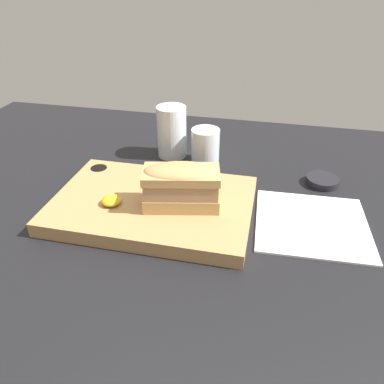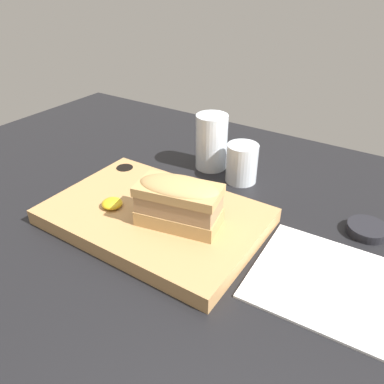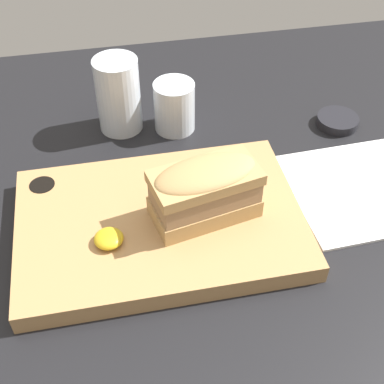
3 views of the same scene
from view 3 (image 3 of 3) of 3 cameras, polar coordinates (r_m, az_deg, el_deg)
dining_table at (r=71.32cm, az=1.63°, el=-5.51°), size 143.00×107.41×2.00cm
serving_board at (r=70.72cm, az=-3.53°, el=-3.27°), size 37.04×24.91×2.80cm
sandwich at (r=66.80cm, az=1.53°, el=0.31°), size 14.57×9.39×8.11cm
mustard_dollop at (r=66.72cm, az=-8.87°, el=-4.92°), size 3.66×3.66×1.47cm
water_glass at (r=86.33cm, az=-7.81°, el=9.75°), size 6.96×6.96×12.20cm
wine_glass at (r=86.22cm, az=-1.99°, el=8.91°), size 6.54×6.54×8.21cm
napkin at (r=80.57cm, az=17.50°, el=0.31°), size 20.67×19.98×0.40cm
condiment_dish at (r=91.72cm, az=15.26°, el=7.33°), size 6.78×6.78×1.55cm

